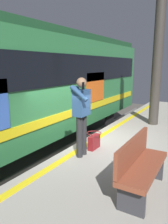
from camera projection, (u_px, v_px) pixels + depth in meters
The scene contains 10 objects.
ground_plane at pixel (84, 176), 6.32m from camera, with size 24.84×24.84×0.00m, color #4C4742.
platform at pixel (157, 176), 5.19m from camera, with size 15.25×4.07×1.11m, color #9E998E.
safety_line at pixel (93, 141), 5.93m from camera, with size 14.94×0.16×0.01m, color yellow.
track_rail_near at pixel (42, 161), 7.08m from camera, with size 19.82×0.08×0.16m, color slate.
track_rail_far at pixel (11, 152), 7.79m from camera, with size 19.82×0.08×0.16m, color slate.
train_carriage at pixel (19, 83), 6.82m from camera, with size 13.60×2.89×4.07m.
passenger at pixel (81, 110), 4.79m from camera, with size 0.57×0.55×1.77m.
handbag at pixel (94, 141), 5.37m from camera, with size 0.40×0.36×0.41m.
station_column at pixel (157, 63), 7.21m from camera, with size 0.32×0.32×4.15m, color #38332D.
bench at pixel (140, 164), 3.47m from camera, with size 1.45×0.44×0.90m.
Camera 1 is at (4.97, 2.95, 3.14)m, focal length 35.09 mm.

